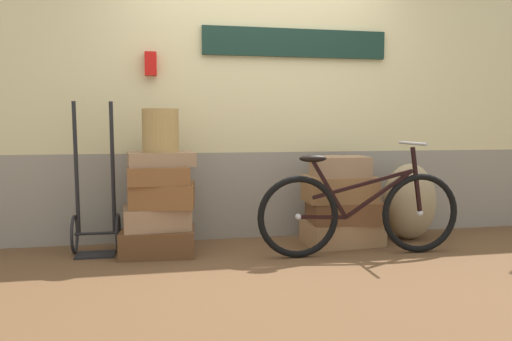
# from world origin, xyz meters

# --- Properties ---
(ground) EXTENTS (9.56, 5.20, 0.06)m
(ground) POSITION_xyz_m (0.00, 0.00, -0.03)
(ground) COLOR brown
(station_building) EXTENTS (7.56, 0.74, 2.43)m
(station_building) POSITION_xyz_m (0.01, 0.85, 1.22)
(station_building) COLOR gray
(station_building) RESTS_ON ground
(suitcase_0) EXTENTS (0.61, 0.49, 0.21)m
(suitcase_0) POSITION_xyz_m (-0.92, 0.32, 0.10)
(suitcase_0) COLOR brown
(suitcase_0) RESTS_ON ground
(suitcase_1) EXTENTS (0.55, 0.43, 0.18)m
(suitcase_1) POSITION_xyz_m (-0.93, 0.33, 0.30)
(suitcase_1) COLOR #937051
(suitcase_1) RESTS_ON suitcase_0
(suitcase_2) EXTENTS (0.54, 0.46, 0.19)m
(suitcase_2) POSITION_xyz_m (-0.87, 0.32, 0.48)
(suitcase_2) COLOR brown
(suitcase_2) RESTS_ON suitcase_1
(suitcase_3) EXTENTS (0.48, 0.41, 0.14)m
(suitcase_3) POSITION_xyz_m (-0.90, 0.31, 0.64)
(suitcase_3) COLOR brown
(suitcase_3) RESTS_ON suitcase_2
(suitcase_4) EXTENTS (0.55, 0.46, 0.11)m
(suitcase_4) POSITION_xyz_m (-0.89, 0.37, 0.77)
(suitcase_4) COLOR #937051
(suitcase_4) RESTS_ON suitcase_3
(suitcase_5) EXTENTS (0.68, 0.46, 0.20)m
(suitcase_5) POSITION_xyz_m (0.67, 0.33, 0.10)
(suitcase_5) COLOR #9E754C
(suitcase_5) RESTS_ON ground
(suitcase_6) EXTENTS (0.64, 0.45, 0.18)m
(suitcase_6) POSITION_xyz_m (0.68, 0.33, 0.29)
(suitcase_6) COLOR brown
(suitcase_6) RESTS_ON suitcase_5
(suitcase_7) EXTENTS (0.61, 0.42, 0.22)m
(suitcase_7) POSITION_xyz_m (0.63, 0.32, 0.49)
(suitcase_7) COLOR olive
(suitcase_7) RESTS_ON suitcase_6
(suitcase_8) EXTENTS (0.49, 0.39, 0.17)m
(suitcase_8) POSITION_xyz_m (0.63, 0.32, 0.69)
(suitcase_8) COLOR #937051
(suitcase_8) RESTS_ON suitcase_7
(wicker_basket) EXTENTS (0.29, 0.29, 0.35)m
(wicker_basket) POSITION_xyz_m (-0.88, 0.34, 1.00)
(wicker_basket) COLOR #A8844C
(wicker_basket) RESTS_ON suitcase_4
(luggage_trolley) EXTENTS (0.37, 0.38, 1.23)m
(luggage_trolley) POSITION_xyz_m (-1.41, 0.45, 0.28)
(luggage_trolley) COLOR black
(luggage_trolley) RESTS_ON ground
(burlap_sack) EXTENTS (0.49, 0.41, 0.69)m
(burlap_sack) POSITION_xyz_m (1.34, 0.41, 0.35)
(burlap_sack) COLOR #9E8966
(burlap_sack) RESTS_ON ground
(bicycle) EXTENTS (1.67, 0.46, 0.91)m
(bicycle) POSITION_xyz_m (0.67, -0.04, 0.35)
(bicycle) COLOR black
(bicycle) RESTS_ON ground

